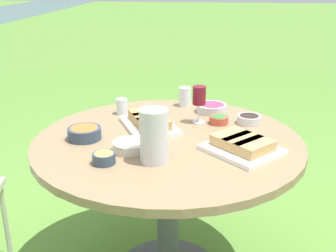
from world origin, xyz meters
The scene contains 13 objects.
dining_table centered at (0.00, 0.00, 0.63)m, with size 1.22×1.22×0.75m.
water_pitcher centered at (-0.25, 0.02, 0.86)m, with size 0.12×0.11×0.22m.
wine_glass centered at (0.23, -0.13, 0.89)m, with size 0.07×0.07×0.19m.
platter_bread_main centered at (-0.11, -0.33, 0.78)m, with size 0.38×0.38×0.06m.
platter_charcuterie centered at (0.13, 0.11, 0.78)m, with size 0.39×0.34×0.06m.
bowl_fries centered at (-0.29, 0.22, 0.78)m, with size 0.09×0.09×0.04m.
bowl_salad centered at (0.23, -0.23, 0.77)m, with size 0.09×0.09×0.04m.
bowl_olives centered at (0.25, -0.38, 0.77)m, with size 0.12×0.12×0.04m.
bowl_dip_red centered at (0.41, -0.19, 0.78)m, with size 0.16×0.16×0.04m.
bowl_dip_cream centered at (-0.16, 0.14, 0.77)m, with size 0.15×0.15×0.04m.
bowl_roasted_veg centered at (-0.05, 0.37, 0.78)m, with size 0.15×0.15×0.05m.
cup_water_near centered at (0.32, 0.29, 0.79)m, with size 0.06×0.06×0.08m.
cup_water_far centered at (0.50, -0.03, 0.80)m, with size 0.07×0.07×0.11m.
Camera 1 is at (-1.76, -0.22, 1.47)m, focal length 45.00 mm.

